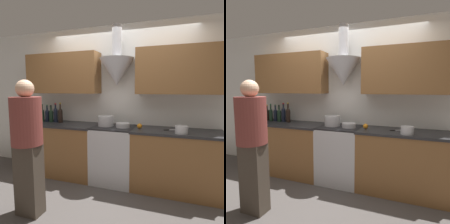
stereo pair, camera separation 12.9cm
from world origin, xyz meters
TOP-DOWN VIEW (x-y plane):
  - ground_plane at (0.00, 0.00)m, footprint 12.00×12.00m
  - wall_back at (-0.02, 0.60)m, footprint 8.40×0.57m
  - counter_left at (-1.02, 0.34)m, footprint 1.40×0.62m
  - counter_right at (0.97, 0.34)m, footprint 1.30×0.62m
  - stove_range at (0.00, 0.34)m, footprint 0.67×0.60m
  - wine_bottle_0 at (-1.64, 0.40)m, footprint 0.07×0.07m
  - wine_bottle_1 at (-1.54, 0.42)m, footprint 0.07×0.07m
  - wine_bottle_2 at (-1.44, 0.40)m, footprint 0.07×0.07m
  - wine_bottle_3 at (-1.34, 0.42)m, footprint 0.08×0.08m
  - wine_bottle_4 at (-1.25, 0.41)m, footprint 0.08×0.08m
  - wine_bottle_5 at (-1.16, 0.41)m, footprint 0.08×0.08m
  - wine_bottle_6 at (-1.05, 0.41)m, footprint 0.08×0.08m
  - stock_pot at (-0.15, 0.37)m, footprint 0.26×0.26m
  - mixing_bowl at (0.15, 0.33)m, footprint 0.22×0.22m
  - orange_fruit at (0.42, 0.32)m, footprint 0.08×0.08m
  - saucepan at (1.03, 0.16)m, footprint 0.17×0.17m
  - chefs_knife at (0.88, 0.36)m, footprint 0.19×0.13m
  - person_foreground_left at (-0.69, -0.83)m, footprint 0.36×0.36m

SIDE VIEW (x-z plane):
  - ground_plane at x=0.00m, z-range 0.00..0.00m
  - counter_left at x=-1.02m, z-range 0.00..0.92m
  - counter_right at x=0.97m, z-range 0.00..0.92m
  - stove_range at x=0.00m, z-range 0.00..0.92m
  - person_foreground_left at x=-0.69m, z-range 0.08..1.72m
  - chefs_knife at x=0.88m, z-range 0.92..0.93m
  - mixing_bowl at x=0.15m, z-range 0.92..0.99m
  - orange_fruit at x=0.42m, z-range 0.92..1.00m
  - saucepan at x=1.03m, z-range 0.92..1.03m
  - stock_pot at x=-0.15m, z-range 0.92..1.08m
  - wine_bottle_1 at x=-1.54m, z-range 0.89..1.20m
  - wine_bottle_3 at x=-1.34m, z-range 0.89..1.20m
  - wine_bottle_4 at x=-1.25m, z-range 0.89..1.20m
  - wine_bottle_2 at x=-1.44m, z-range 0.89..1.21m
  - wine_bottle_0 at x=-1.64m, z-range 0.88..1.23m
  - wine_bottle_6 at x=-1.05m, z-range 0.88..1.24m
  - wine_bottle_5 at x=-1.16m, z-range 0.89..1.24m
  - wall_back at x=-0.02m, z-range 0.19..2.79m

